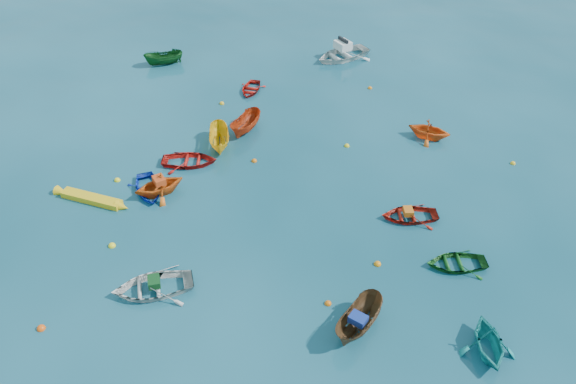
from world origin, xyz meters
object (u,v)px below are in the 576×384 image
at_px(dinghy_white_near, 154,290).
at_px(motorboat_white, 342,58).
at_px(dinghy_blue_sw, 149,192).
at_px(kayak_yellow, 92,201).

distance_m(dinghy_white_near, motorboat_white, 26.09).
bearing_deg(motorboat_white, dinghy_blue_sw, -67.48).
bearing_deg(kayak_yellow, motorboat_white, -20.40).
distance_m(dinghy_blue_sw, motorboat_white, 20.61).
xyz_separation_m(kayak_yellow, motorboat_white, (6.03, 22.22, 0.00)).
bearing_deg(dinghy_blue_sw, motorboat_white, 34.04).
distance_m(dinghy_white_near, kayak_yellow, 7.75).
bearing_deg(kayak_yellow, dinghy_blue_sw, -54.66).
relative_size(dinghy_white_near, motorboat_white, 0.80).
height_order(dinghy_blue_sw, motorboat_white, motorboat_white).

